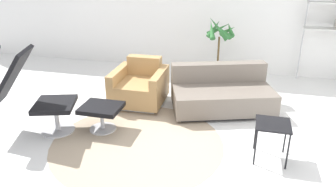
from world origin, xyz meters
The scene contains 9 objects.
ground_plane centered at (0.00, 0.00, 0.00)m, with size 12.00×12.00×0.00m, color white.
wall_back centered at (0.00, 2.79, 1.40)m, with size 12.00×0.09×2.80m.
round_rug centered at (-0.28, -0.37, 0.00)m, with size 2.18×2.18×0.01m.
lounge_chair centered at (-1.80, -0.45, 0.71)m, with size 1.19×0.82×1.22m.
ottoman centered at (-0.85, -0.15, 0.27)m, with size 0.53×0.45×0.36m.
armchair_red centered at (-0.64, 0.83, 0.27)m, with size 0.80×0.82×0.70m.
couch_low centered at (0.65, 0.91, 0.24)m, with size 1.67×1.27×0.66m.
side_table centered at (1.33, -0.31, 0.40)m, with size 0.38×0.38×0.46m.
potted_plant centered at (0.46, 2.12, 0.59)m, with size 0.58×0.56×1.25m.
Camera 1 is at (0.97, -3.75, 2.19)m, focal length 35.00 mm.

